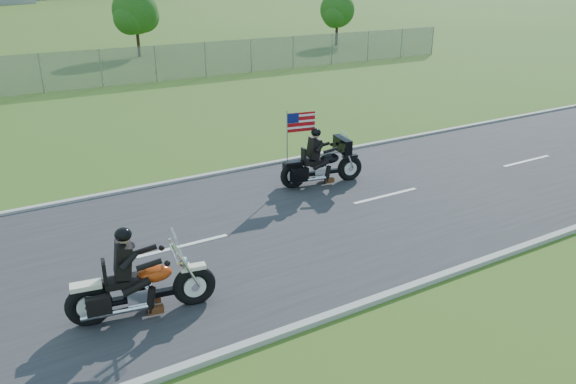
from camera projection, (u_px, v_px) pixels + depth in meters
ground at (260, 228)px, 13.87m from camera, size 420.00×420.00×0.00m
road at (260, 228)px, 13.86m from camera, size 120.00×8.00×0.04m
curb_north at (198, 177)px, 17.09m from camera, size 120.00×0.18×0.12m
curb_south at (360, 305)px, 10.61m from camera, size 120.00×0.18×0.12m
tree_fence_near at (136, 14)px, 39.63m from camera, size 3.52×3.28×4.75m
tree_fence_far at (337, 12)px, 45.70m from camera, size 3.08×2.87×4.20m
motorcycle_lead at (140, 288)px, 10.20m from camera, size 2.72×0.95×1.83m
motorcycle_follow at (322, 165)px, 16.46m from camera, size 2.60×1.02×2.18m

